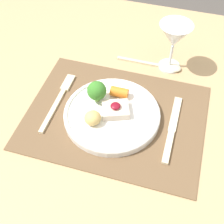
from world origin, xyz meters
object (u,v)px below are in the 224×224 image
object	(u,v)px
knife	(171,133)
spoon	(162,66)
dinner_plate	(111,112)
wine_glass_near	(174,37)
fork	(60,98)

from	to	relation	value
knife	spoon	world-z (taller)	spoon
dinner_plate	knife	size ratio (longest dim) A/B	1.16
dinner_plate	spoon	world-z (taller)	dinner_plate
wine_glass_near	dinner_plate	bearing A→B (deg)	-115.65
knife	spoon	distance (m)	0.25
knife	spoon	xyz separation A→B (m)	(-0.07, 0.25, -0.00)
fork	wine_glass_near	size ratio (longest dim) A/B	1.45
spoon	wine_glass_near	xyz separation A→B (m)	(0.02, 0.01, 0.11)
fork	spoon	distance (m)	0.33
knife	wine_glass_near	xyz separation A→B (m)	(-0.05, 0.25, 0.10)
spoon	wine_glass_near	size ratio (longest dim) A/B	1.33
fork	wine_glass_near	bearing A→B (deg)	40.05
fork	spoon	bearing A→B (deg)	41.17
fork	knife	bearing A→B (deg)	-4.97
fork	spoon	world-z (taller)	spoon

